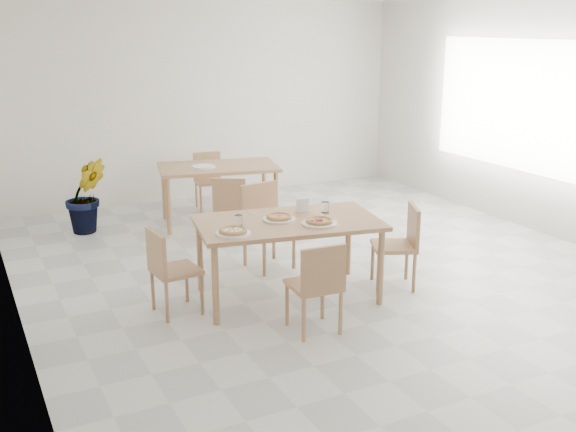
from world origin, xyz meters
name	(u,v)px	position (x,y,z in m)	size (l,w,h in m)	color
room	(528,107)	(2.98, 0.30, 1.50)	(7.28, 7.00, 7.00)	silver
main_table	(288,228)	(-0.69, -0.47, 0.68)	(1.80, 1.22, 0.75)	tan
chair_south	(318,282)	(-0.83, -1.27, 0.46)	(0.41, 0.41, 0.79)	tan
chair_north	(265,219)	(-0.52, 0.42, 0.51)	(0.49, 0.49, 0.87)	tan
chair_west	(168,266)	(-1.80, -0.34, 0.45)	(0.42, 0.42, 0.78)	tan
chair_east	(402,240)	(0.41, -0.72, 0.47)	(0.53, 0.53, 0.81)	tan
plate_margherita	(279,219)	(-0.76, -0.42, 0.76)	(0.30, 0.30, 0.02)	white
plate_mushroom	(233,233)	(-1.30, -0.63, 0.76)	(0.30, 0.30, 0.02)	white
plate_pepperoni	(319,223)	(-0.50, -0.70, 0.76)	(0.32, 0.32, 0.02)	white
pizza_margherita	(279,217)	(-0.76, -0.42, 0.78)	(0.28, 0.28, 0.03)	#E39F6B
pizza_mushroom	(233,231)	(-1.30, -0.63, 0.78)	(0.27, 0.27, 0.03)	#E39F6B
pizza_pepperoni	(319,221)	(-0.50, -0.70, 0.78)	(0.26, 0.26, 0.03)	#E39F6B
tumbler_a	(239,220)	(-1.16, -0.41, 0.80)	(0.07, 0.07, 0.09)	white
tumbler_b	(325,207)	(-0.26, -0.39, 0.80)	(0.08, 0.08, 0.10)	white
napkin_holder	(302,206)	(-0.46, -0.30, 0.82)	(0.14, 0.09, 0.14)	silver
fork_a	(252,213)	(-0.90, -0.12, 0.75)	(0.02, 0.19, 0.01)	silver
fork_b	(318,215)	(-0.37, -0.46, 0.75)	(0.01, 0.18, 0.01)	silver
second_table	(218,172)	(-0.38, 2.09, 0.67)	(1.62, 1.14, 0.75)	tan
chair_back_s	(231,204)	(-0.53, 1.34, 0.45)	(0.53, 0.53, 0.78)	tan
chair_back_n	(209,177)	(-0.24, 2.84, 0.45)	(0.43, 0.43, 0.77)	tan
plate_empty	(204,167)	(-0.57, 2.09, 0.76)	(0.29, 0.29, 0.02)	white
potted_plant	(86,195)	(-1.96, 2.46, 0.46)	(0.51, 0.41, 0.93)	#1D5B1B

